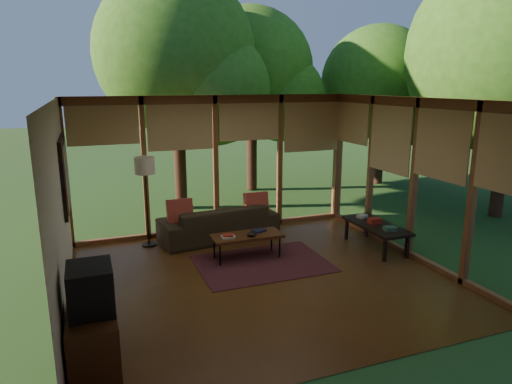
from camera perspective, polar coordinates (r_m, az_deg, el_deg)
name	(u,v)px	position (r m, az deg, el deg)	size (l,w,h in m)	color
floor	(262,278)	(7.16, 0.69, -10.66)	(5.50, 5.50, 0.00)	brown
ceiling	(262,99)	(6.53, 0.76, 11.50)	(5.50, 5.50, 0.00)	white
wall_left	(60,211)	(6.29, -23.31, -2.15)	(0.04, 5.00, 2.70)	beige
wall_front	(355,249)	(4.58, 12.26, -6.98)	(5.50, 0.04, 2.70)	beige
window_wall_back	(216,165)	(9.04, -5.05, 3.40)	(5.50, 0.12, 2.70)	brown
window_wall_right	(414,179)	(8.11, 19.15, 1.52)	(0.12, 5.00, 2.70)	brown
exterior_lawn	(383,163)	(17.74, 15.59, 3.47)	(40.00, 40.00, 0.00)	#284F1D
tree_nw	(175,54)	(10.81, -10.04, 16.63)	(3.60, 3.60, 5.37)	#3D2116
tree_ne	(251,71)	(12.60, -0.67, 14.90)	(3.33, 3.33, 4.91)	#3D2116
tree_se	(511,53)	(11.23, 29.26, 14.87)	(4.28, 4.28, 5.66)	#3D2116
tree_far	(378,84)	(13.81, 15.01, 12.97)	(3.24, 3.24, 4.54)	#3D2116
rug	(263,263)	(7.67, 0.82, -8.91)	(2.14, 1.51, 0.01)	maroon
sofa	(219,222)	(8.79, -4.68, -3.77)	(2.23, 0.87, 0.65)	#332819
pillow_left	(180,212)	(8.50, -9.49, -2.50)	(0.47, 0.16, 0.47)	maroon
pillow_right	(256,205)	(8.89, 0.03, -1.60)	(0.47, 0.16, 0.47)	maroon
ct_book_lower	(228,237)	(7.60, -3.52, -5.62)	(0.22, 0.17, 0.03)	#BDB5AB
ct_book_upper	(228,235)	(7.59, -3.52, -5.42)	(0.17, 0.13, 0.03)	maroon
ct_book_side	(259,231)	(7.90, 0.37, -4.84)	(0.21, 0.16, 0.03)	#161832
ct_bowl	(252,234)	(7.67, -0.54, -5.26)	(0.16, 0.16, 0.07)	black
media_cabinet	(93,337)	(5.37, -19.71, -16.65)	(0.50, 1.00, 0.60)	#4F2815
television	(91,289)	(5.12, -19.97, -11.29)	(0.45, 0.55, 0.50)	black
console_book_a	(390,229)	(8.17, 16.42, -4.41)	(0.20, 0.15, 0.07)	#325947
console_book_b	(375,221)	(8.51, 14.62, -3.50)	(0.21, 0.15, 0.10)	maroon
console_book_c	(362,216)	(8.83, 13.13, -2.94)	(0.19, 0.14, 0.05)	#BDB5AB
floor_lamp	(145,171)	(8.35, -13.72, 2.61)	(0.36, 0.36, 1.65)	black
coffee_table	(247,236)	(7.77, -1.15, -5.57)	(1.20, 0.50, 0.43)	#4F2815
side_console	(376,227)	(8.50, 14.77, -4.19)	(0.60, 1.40, 0.46)	black
wall_painting	(65,175)	(7.61, -22.78, 2.01)	(0.06, 1.35, 1.15)	black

